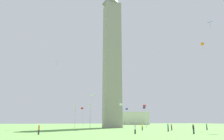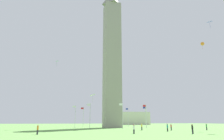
{
  "view_description": "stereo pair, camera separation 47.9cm",
  "coord_description": "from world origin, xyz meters",
  "px_view_note": "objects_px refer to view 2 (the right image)",
  "views": [
    {
      "loc": [
        19.01,
        74.14,
        2.31
      ],
      "look_at": [
        0.0,
        0.0,
        21.53
      ],
      "focal_mm": 32.72,
      "sensor_mm": 36.0,
      "label": 1
    },
    {
      "loc": [
        18.55,
        74.25,
        2.31
      ],
      "look_at": [
        0.0,
        0.0,
        21.53
      ],
      "focal_mm": 32.72,
      "sensor_mm": 36.0,
      "label": 2
    }
  ],
  "objects_px": {
    "flagpole_ne": "(90,115)",
    "person_orange_shirt": "(38,130)",
    "flagpole_e": "(122,115)",
    "person_white_shirt": "(134,129)",
    "kite_white_diamond": "(93,95)",
    "obelisk_monument": "(112,54)",
    "kite_orange_delta": "(202,44)",
    "person_black_shirt": "(192,129)",
    "flagpole_se": "(146,115)",
    "distant_building": "(130,118)",
    "flagpole_w": "(104,116)",
    "flagpole_sw": "(128,116)",
    "kite_green_diamond": "(57,61)",
    "flagpole_nw": "(83,116)",
    "person_yellow_shirt": "(142,127)",
    "person_red_shirt": "(171,127)",
    "kite_blue_diamond": "(210,22)",
    "person_green_shirt": "(207,127)",
    "flagpole_s": "(146,116)",
    "person_teal_shirt": "(167,127)",
    "flagpole_n": "(75,115)"
  },
  "relations": [
    {
      "from": "flagpole_ne",
      "to": "person_orange_shirt",
      "type": "height_order",
      "value": "flagpole_ne"
    },
    {
      "from": "flagpole_e",
      "to": "person_white_shirt",
      "type": "xyz_separation_m",
      "value": [
        4.92,
        23.49,
        -3.42
      ]
    },
    {
      "from": "kite_white_diamond",
      "to": "person_orange_shirt",
      "type": "bearing_deg",
      "value": 55.74
    },
    {
      "from": "obelisk_monument",
      "to": "person_orange_shirt",
      "type": "bearing_deg",
      "value": 57.32
    },
    {
      "from": "kite_orange_delta",
      "to": "person_black_shirt",
      "type": "bearing_deg",
      "value": 42.93
    },
    {
      "from": "flagpole_se",
      "to": "distant_building",
      "type": "xyz_separation_m",
      "value": [
        -18.64,
        -71.03,
        -0.14
      ]
    },
    {
      "from": "flagpole_w",
      "to": "person_black_shirt",
      "type": "height_order",
      "value": "flagpole_w"
    },
    {
      "from": "flagpole_sw",
      "to": "kite_green_diamond",
      "type": "relative_size",
      "value": 4.04
    },
    {
      "from": "flagpole_nw",
      "to": "flagpole_w",
      "type": "bearing_deg",
      "value": -157.5
    },
    {
      "from": "obelisk_monument",
      "to": "person_orange_shirt",
      "type": "xyz_separation_m",
      "value": [
        22.23,
        34.64,
        -27.22
      ]
    },
    {
      "from": "obelisk_monument",
      "to": "person_yellow_shirt",
      "type": "bearing_deg",
      "value": 95.67
    },
    {
      "from": "flagpole_w",
      "to": "person_black_shirt",
      "type": "bearing_deg",
      "value": 96.07
    },
    {
      "from": "person_red_shirt",
      "to": "kite_blue_diamond",
      "type": "bearing_deg",
      "value": -151.21
    },
    {
      "from": "flagpole_w",
      "to": "kite_green_diamond",
      "type": "bearing_deg",
      "value": 38.83
    },
    {
      "from": "flagpole_ne",
      "to": "kite_green_diamond",
      "type": "height_order",
      "value": "kite_green_diamond"
    },
    {
      "from": "flagpole_w",
      "to": "person_yellow_shirt",
      "type": "bearing_deg",
      "value": 93.69
    },
    {
      "from": "flagpole_e",
      "to": "person_green_shirt",
      "type": "relative_size",
      "value": 4.6
    },
    {
      "from": "flagpole_sw",
      "to": "flagpole_nw",
      "type": "distance_m",
      "value": 18.84
    },
    {
      "from": "flagpole_e",
      "to": "flagpole_s",
      "type": "xyz_separation_m",
      "value": [
        -13.33,
        -13.33,
        0.0
      ]
    },
    {
      "from": "flagpole_s",
      "to": "person_orange_shirt",
      "type": "bearing_deg",
      "value": 44.31
    },
    {
      "from": "obelisk_monument",
      "to": "person_teal_shirt",
      "type": "distance_m",
      "value": 40.81
    },
    {
      "from": "person_yellow_shirt",
      "to": "kite_blue_diamond",
      "type": "distance_m",
      "value": 36.91
    },
    {
      "from": "flagpole_e",
      "to": "obelisk_monument",
      "type": "bearing_deg",
      "value": -90.26
    },
    {
      "from": "person_black_shirt",
      "to": "kite_white_diamond",
      "type": "bearing_deg",
      "value": 51.01
    },
    {
      "from": "person_white_shirt",
      "to": "person_yellow_shirt",
      "type": "relative_size",
      "value": 0.97
    },
    {
      "from": "person_white_shirt",
      "to": "kite_white_diamond",
      "type": "bearing_deg",
      "value": 4.94
    },
    {
      "from": "flagpole_se",
      "to": "person_orange_shirt",
      "type": "relative_size",
      "value": 4.56
    },
    {
      "from": "person_green_shirt",
      "to": "person_black_shirt",
      "type": "height_order",
      "value": "person_black_shirt"
    },
    {
      "from": "flagpole_n",
      "to": "person_black_shirt",
      "type": "bearing_deg",
      "value": 115.58
    },
    {
      "from": "obelisk_monument",
      "to": "person_yellow_shirt",
      "type": "distance_m",
      "value": 35.57
    },
    {
      "from": "person_orange_shirt",
      "to": "kite_white_diamond",
      "type": "distance_m",
      "value": 23.65
    },
    {
      "from": "person_teal_shirt",
      "to": "person_orange_shirt",
      "type": "xyz_separation_m",
      "value": [
        27.98,
        4.76,
        -0.04
      ]
    },
    {
      "from": "person_white_shirt",
      "to": "flagpole_ne",
      "type": "bearing_deg",
      "value": 0.87
    },
    {
      "from": "kite_orange_delta",
      "to": "kite_white_diamond",
      "type": "bearing_deg",
      "value": -10.9
    },
    {
      "from": "kite_blue_diamond",
      "to": "flagpole_ne",
      "type": "bearing_deg",
      "value": -29.13
    },
    {
      "from": "person_orange_shirt",
      "to": "kite_blue_diamond",
      "type": "height_order",
      "value": "kite_blue_diamond"
    },
    {
      "from": "flagpole_se",
      "to": "flagpole_w",
      "type": "xyz_separation_m",
      "value": [
        9.42,
        -22.75,
        0.0
      ]
    },
    {
      "from": "flagpole_sw",
      "to": "kite_white_diamond",
      "type": "distance_m",
      "value": 32.64
    },
    {
      "from": "flagpole_e",
      "to": "distant_building",
      "type": "distance_m",
      "value": 80.01
    },
    {
      "from": "flagpole_w",
      "to": "kite_blue_diamond",
      "type": "xyz_separation_m",
      "value": [
        -23.15,
        40.9,
        26.71
      ]
    },
    {
      "from": "flagpole_w",
      "to": "person_red_shirt",
      "type": "bearing_deg",
      "value": 104.06
    },
    {
      "from": "person_black_shirt",
      "to": "person_white_shirt",
      "type": "bearing_deg",
      "value": 92.66
    },
    {
      "from": "obelisk_monument",
      "to": "person_orange_shirt",
      "type": "distance_m",
      "value": 49.35
    },
    {
      "from": "flagpole_n",
      "to": "kite_green_diamond",
      "type": "xyz_separation_m",
      "value": [
        7.31,
        3.28,
        18.36
      ]
    },
    {
      "from": "kite_white_diamond",
      "to": "kite_blue_diamond",
      "type": "xyz_separation_m",
      "value": [
        -32.92,
        11.13,
        21.48
      ]
    },
    {
      "from": "flagpole_e",
      "to": "flagpole_se",
      "type": "relative_size",
      "value": 1.0
    },
    {
      "from": "person_teal_shirt",
      "to": "kite_green_diamond",
      "type": "height_order",
      "value": "kite_green_diamond"
    },
    {
      "from": "flagpole_e",
      "to": "flagpole_nw",
      "type": "bearing_deg",
      "value": -67.5
    },
    {
      "from": "flagpole_nw",
      "to": "person_yellow_shirt",
      "type": "bearing_deg",
      "value": 110.02
    },
    {
      "from": "kite_white_diamond",
      "to": "kite_blue_diamond",
      "type": "distance_m",
      "value": 40.86
    }
  ]
}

